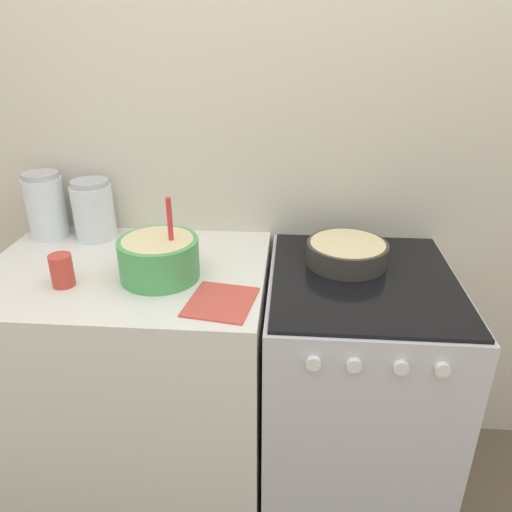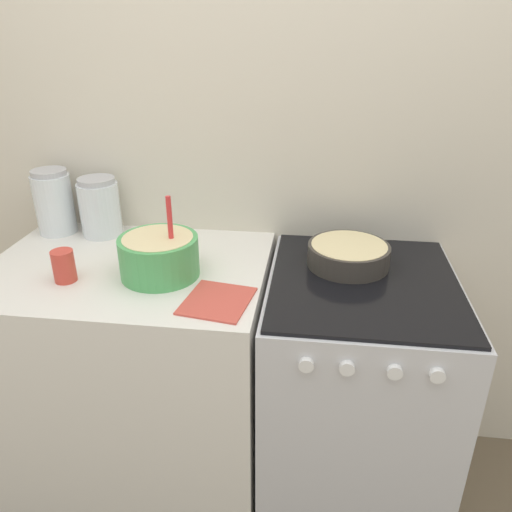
{
  "view_description": "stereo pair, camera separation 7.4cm",
  "coord_description": "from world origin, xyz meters",
  "px_view_note": "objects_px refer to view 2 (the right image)",
  "views": [
    {
      "loc": [
        0.08,
        -1.08,
        1.65
      ],
      "look_at": [
        -0.03,
        0.36,
        0.97
      ],
      "focal_mm": 35.0,
      "sensor_mm": 36.0,
      "label": 1
    },
    {
      "loc": [
        0.16,
        -1.07,
        1.65
      ],
      "look_at": [
        -0.03,
        0.36,
        0.97
      ],
      "focal_mm": 35.0,
      "sensor_mm": 36.0,
      "label": 2
    }
  ],
  "objects_px": {
    "stove": "(352,395)",
    "storage_jar_left": "(55,206)",
    "mixing_bowl": "(159,254)",
    "tin_can": "(64,266)",
    "storage_jar_middle": "(100,211)",
    "baking_pan": "(348,254)"
  },
  "relations": [
    {
      "from": "mixing_bowl",
      "to": "baking_pan",
      "type": "bearing_deg",
      "value": 13.91
    },
    {
      "from": "stove",
      "to": "storage_jar_left",
      "type": "bearing_deg",
      "value": 167.71
    },
    {
      "from": "stove",
      "to": "tin_can",
      "type": "distance_m",
      "value": 1.07
    },
    {
      "from": "stove",
      "to": "tin_can",
      "type": "height_order",
      "value": "tin_can"
    },
    {
      "from": "mixing_bowl",
      "to": "baking_pan",
      "type": "xyz_separation_m",
      "value": [
        0.59,
        0.15,
        -0.03
      ]
    },
    {
      "from": "baking_pan",
      "to": "tin_can",
      "type": "bearing_deg",
      "value": -165.74
    },
    {
      "from": "stove",
      "to": "tin_can",
      "type": "relative_size",
      "value": 9.12
    },
    {
      "from": "mixing_bowl",
      "to": "storage_jar_left",
      "type": "relative_size",
      "value": 1.09
    },
    {
      "from": "mixing_bowl",
      "to": "baking_pan",
      "type": "relative_size",
      "value": 0.99
    },
    {
      "from": "baking_pan",
      "to": "storage_jar_middle",
      "type": "xyz_separation_m",
      "value": [
        -0.91,
        0.15,
        0.05
      ]
    },
    {
      "from": "baking_pan",
      "to": "stove",
      "type": "bearing_deg",
      "value": -62.55
    },
    {
      "from": "storage_jar_middle",
      "to": "stove",
      "type": "bearing_deg",
      "value": -14.48
    },
    {
      "from": "mixing_bowl",
      "to": "tin_can",
      "type": "relative_size",
      "value": 2.62
    },
    {
      "from": "baking_pan",
      "to": "storage_jar_left",
      "type": "relative_size",
      "value": 1.1
    },
    {
      "from": "baking_pan",
      "to": "storage_jar_left",
      "type": "bearing_deg",
      "value": 172.01
    },
    {
      "from": "mixing_bowl",
      "to": "storage_jar_middle",
      "type": "relative_size",
      "value": 1.21
    },
    {
      "from": "tin_can",
      "to": "baking_pan",
      "type": "bearing_deg",
      "value": 14.26
    },
    {
      "from": "storage_jar_left",
      "to": "tin_can",
      "type": "relative_size",
      "value": 2.41
    },
    {
      "from": "mixing_bowl",
      "to": "baking_pan",
      "type": "height_order",
      "value": "mixing_bowl"
    },
    {
      "from": "stove",
      "to": "tin_can",
      "type": "bearing_deg",
      "value": -172.17
    },
    {
      "from": "tin_can",
      "to": "storage_jar_middle",
      "type": "bearing_deg",
      "value": 95.69
    },
    {
      "from": "stove",
      "to": "storage_jar_left",
      "type": "distance_m",
      "value": 1.3
    }
  ]
}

